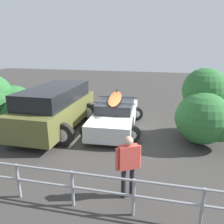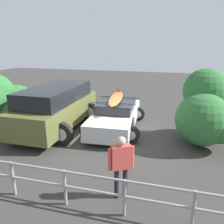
{
  "view_description": "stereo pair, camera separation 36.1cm",
  "coord_description": "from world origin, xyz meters",
  "px_view_note": "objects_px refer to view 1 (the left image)",
  "views": [
    {
      "loc": [
        -1.71,
        8.18,
        3.64
      ],
      "look_at": [
        0.21,
        -0.19,
        0.95
      ],
      "focal_mm": 35.0,
      "sensor_mm": 36.0,
      "label": 1
    },
    {
      "loc": [
        -2.06,
        8.09,
        3.64
      ],
      "look_at": [
        0.21,
        -0.19,
        0.95
      ],
      "focal_mm": 35.0,
      "sensor_mm": 36.0,
      "label": 2
    }
  ],
  "objects_px": {
    "suv_car": "(56,108)",
    "person_bystander": "(128,162)",
    "bush_near_left": "(206,109)",
    "bush_near_right": "(3,108)",
    "sedan_car": "(115,115)"
  },
  "relations": [
    {
      "from": "suv_car",
      "to": "person_bystander",
      "type": "bearing_deg",
      "value": 135.02
    },
    {
      "from": "person_bystander",
      "to": "bush_near_left",
      "type": "xyz_separation_m",
      "value": [
        -2.37,
        -4.01,
        0.28
      ]
    },
    {
      "from": "suv_car",
      "to": "bush_near_right",
      "type": "xyz_separation_m",
      "value": [
        2.0,
        0.78,
        0.05
      ]
    },
    {
      "from": "bush_near_right",
      "to": "bush_near_left",
      "type": "bearing_deg",
      "value": -172.85
    },
    {
      "from": "sedan_car",
      "to": "bush_near_left",
      "type": "xyz_separation_m",
      "value": [
        -3.65,
        0.45,
        0.64
      ]
    },
    {
      "from": "suv_car",
      "to": "sedan_car",
      "type": "bearing_deg",
      "value": -164.31
    },
    {
      "from": "suv_car",
      "to": "bush_near_left",
      "type": "bearing_deg",
      "value": -177.71
    },
    {
      "from": "person_bystander",
      "to": "bush_near_left",
      "type": "bearing_deg",
      "value": -120.64
    },
    {
      "from": "person_bystander",
      "to": "bush_near_left",
      "type": "relative_size",
      "value": 0.55
    },
    {
      "from": "sedan_car",
      "to": "bush_near_right",
      "type": "xyz_separation_m",
      "value": [
        4.49,
        1.48,
        0.44
      ]
    },
    {
      "from": "sedan_car",
      "to": "bush_near_left",
      "type": "distance_m",
      "value": 3.73
    },
    {
      "from": "sedan_car",
      "to": "suv_car",
      "type": "height_order",
      "value": "suv_car"
    },
    {
      "from": "sedan_car",
      "to": "person_bystander",
      "type": "xyz_separation_m",
      "value": [
        -1.27,
        4.46,
        0.36
      ]
    },
    {
      "from": "bush_near_left",
      "to": "person_bystander",
      "type": "bearing_deg",
      "value": 59.36
    },
    {
      "from": "sedan_car",
      "to": "suv_car",
      "type": "distance_m",
      "value": 2.62
    }
  ]
}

